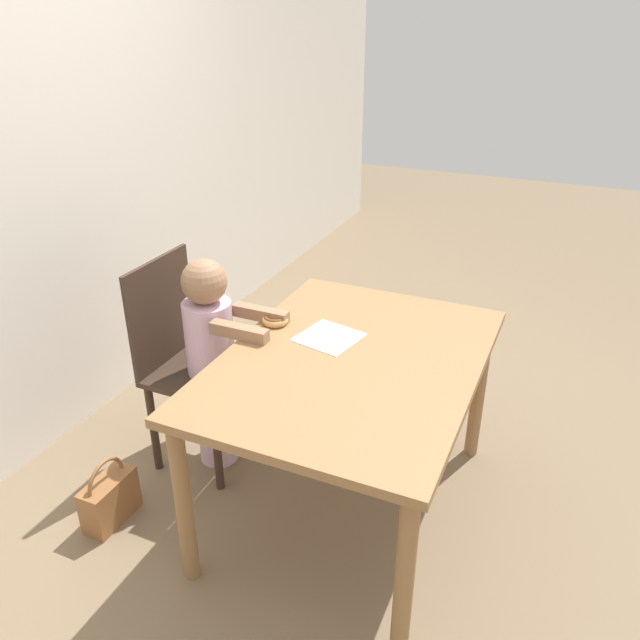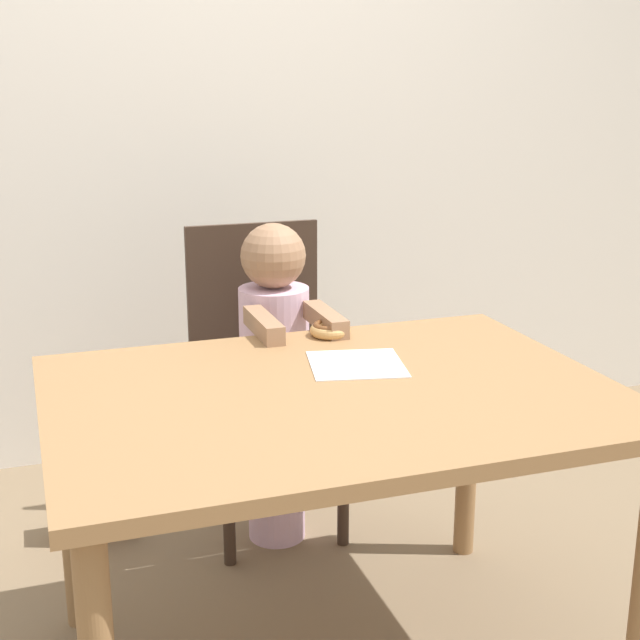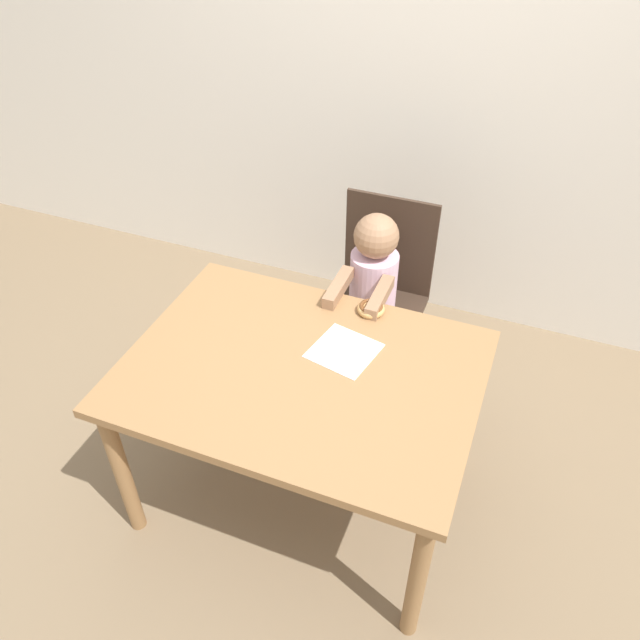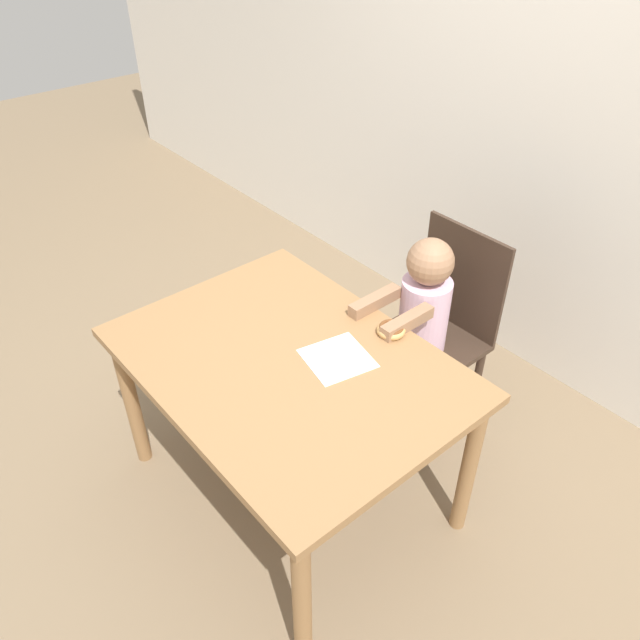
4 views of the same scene
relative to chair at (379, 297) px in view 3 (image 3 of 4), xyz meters
name	(u,v)px [view 3 (image 3 of 4)]	position (x,y,z in m)	size (l,w,h in m)	color
ground_plane	(305,489)	(-0.06, -0.78, -0.49)	(12.00, 12.00, 0.00)	#7A664C
wall_back	(422,80)	(-0.06, 0.70, 0.76)	(8.00, 0.05, 2.50)	silver
dining_table	(302,386)	(-0.06, -0.78, 0.14)	(1.24, 0.91, 0.72)	olive
chair	(379,297)	(0.00, 0.00, 0.00)	(0.42, 0.39, 0.94)	#38281E
child_figure	(371,307)	(0.00, -0.12, 0.03)	(0.22, 0.43, 0.98)	silver
donut	(371,308)	(0.08, -0.39, 0.25)	(0.11, 0.11, 0.04)	tan
napkin	(344,351)	(0.05, -0.64, 0.23)	(0.26, 0.26, 0.00)	white
handbag	(286,324)	(-0.52, 0.07, -0.38)	(0.24, 0.11, 0.30)	brown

